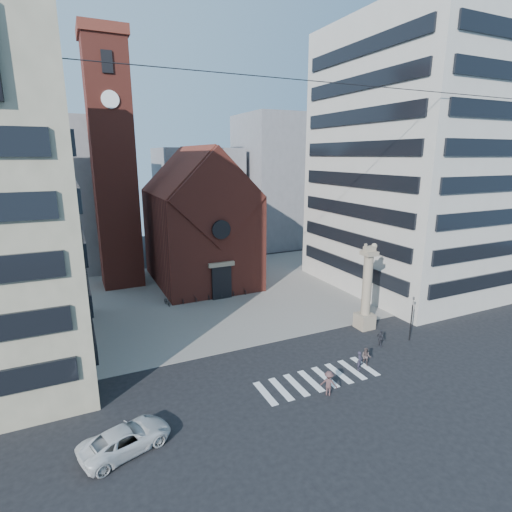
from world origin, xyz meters
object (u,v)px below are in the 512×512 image
at_px(lion_column, 366,295).
at_px(traffic_light, 412,317).
at_px(pedestrian_1, 366,357).
at_px(pedestrian_2, 381,338).
at_px(pedestrian_0, 360,361).
at_px(white_car, 126,439).
at_px(scooter_0, 167,301).

bearing_deg(lion_column, traffic_light, -63.54).
bearing_deg(pedestrian_1, lion_column, 104.35).
bearing_deg(pedestrian_1, pedestrian_2, 84.70).
bearing_deg(lion_column, pedestrian_0, -132.42).
xyz_separation_m(lion_column, white_car, (-23.91, -7.67, -2.72)).
height_order(lion_column, traffic_light, lion_column).
bearing_deg(pedestrian_1, scooter_0, 173.09).
distance_m(white_car, pedestrian_1, 19.21).
relative_size(pedestrian_0, pedestrian_2, 0.99).
xyz_separation_m(white_car, pedestrian_2, (22.55, 3.84, 0.06)).
bearing_deg(pedestrian_0, pedestrian_1, -18.00).
height_order(pedestrian_0, pedestrian_1, pedestrian_0).
xyz_separation_m(pedestrian_0, pedestrian_2, (4.30, 2.37, 0.01)).
xyz_separation_m(traffic_light, pedestrian_1, (-6.77, -1.92, -1.51)).
xyz_separation_m(traffic_light, scooter_0, (-18.46, 18.46, -1.79)).
bearing_deg(scooter_0, pedestrian_1, -69.21).
relative_size(pedestrian_2, scooter_0, 0.93).
height_order(lion_column, scooter_0, lion_column).
bearing_deg(pedestrian_2, lion_column, -14.74).
xyz_separation_m(pedestrian_1, pedestrian_2, (3.42, 2.09, 0.01)).
distance_m(traffic_light, pedestrian_2, 3.67).
relative_size(traffic_light, white_car, 0.82).
height_order(pedestrian_0, scooter_0, pedestrian_0).
bearing_deg(pedestrian_1, white_car, -121.53).
bearing_deg(pedestrian_0, white_car, 149.25).
distance_m(lion_column, white_car, 25.25).
bearing_deg(traffic_light, lion_column, 116.46).
distance_m(traffic_light, white_car, 26.20).
bearing_deg(lion_column, scooter_0, 138.72).
distance_m(traffic_light, pedestrian_1, 7.19).
bearing_deg(white_car, lion_column, -90.00).
distance_m(lion_column, pedestrian_1, 8.06).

